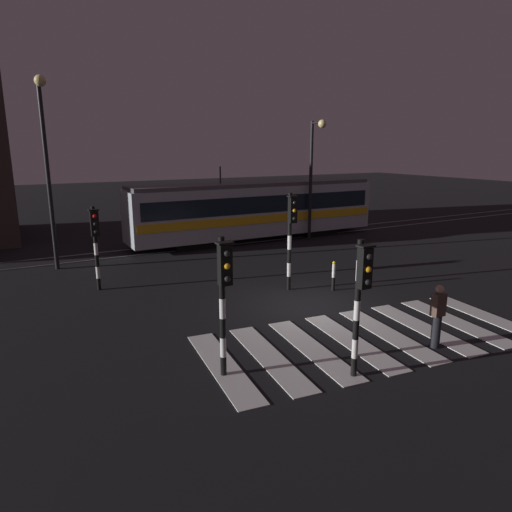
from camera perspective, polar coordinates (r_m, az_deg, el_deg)
name	(u,v)px	position (r m, az deg, el deg)	size (l,w,h in m)	color
ground_plane	(308,306)	(15.37, 6.56, -6.24)	(120.00, 120.00, 0.00)	black
rail_near	(197,248)	(23.93, -7.41, 0.94)	(80.00, 0.12, 0.03)	#59595E
rail_far	(187,244)	(25.24, -8.61, 1.55)	(80.00, 0.12, 0.03)	#59595E
crosswalk_zebra	(371,338)	(13.23, 14.12, -9.87)	(9.71, 4.95, 0.02)	silver
traffic_light_kerb_mid_left	(361,289)	(10.27, 12.97, -4.07)	(0.36, 0.42, 3.22)	black
traffic_light_corner_far_left	(95,236)	(17.37, -19.42, 2.38)	(0.36, 0.42, 3.11)	black
traffic_light_median_centre	(291,227)	(16.41, 4.39, 3.61)	(0.36, 0.42, 3.58)	black
traffic_light_corner_near_left	(224,287)	(10.06, -4.04, -3.88)	(0.36, 0.42, 3.28)	black
street_lamp_trackside_right	(314,165)	(25.62, 7.24, 11.24)	(0.44, 1.21, 6.56)	black
street_lamp_trackside_left	(46,153)	(20.76, -24.72, 11.56)	(0.44, 1.21, 7.82)	black
tram	(256,209)	(25.91, 0.01, 5.89)	(14.67, 2.58, 4.15)	#B2BCC1
pedestrian_waiting_at_kerb	(437,316)	(12.88, 21.70, -6.96)	(0.36, 0.24, 1.71)	black
bollard_island_edge	(334,276)	(16.98, 9.65, -2.45)	(0.12, 0.12, 1.11)	black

